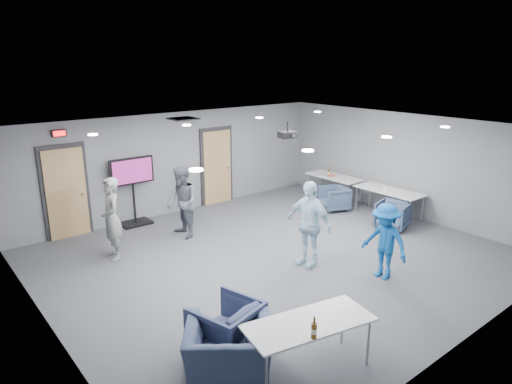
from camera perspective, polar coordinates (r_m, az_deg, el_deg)
floor at (r=9.77m, az=2.59°, el=-8.08°), size 9.00×9.00×0.00m
ceiling at (r=9.00m, az=2.81°, el=7.77°), size 9.00×9.00×0.00m
wall_back at (r=12.47m, az=-9.64°, el=3.64°), size 9.00×0.02×2.70m
wall_front at (r=7.03m, az=25.12°, el=-7.76°), size 9.00×0.02×2.70m
wall_left at (r=7.30m, az=-24.96°, el=-6.88°), size 0.02×8.00×2.70m
wall_right at (r=12.66m, az=18.12°, el=3.25°), size 0.02×8.00×2.70m
door_left at (r=11.38m, az=-22.66°, el=-0.09°), size 1.06×0.17×2.24m
door_right at (r=13.11m, az=-4.92°, el=3.17°), size 1.06×0.17×2.24m
exit_sign at (r=11.08m, az=-23.41°, el=6.76°), size 0.32×0.08×0.16m
hvac_diffuser at (r=10.97m, az=-9.11°, el=9.04°), size 0.60×0.60×0.03m
downlights at (r=9.01m, az=2.81°, el=7.68°), size 6.18×3.78×0.02m
person_a at (r=9.85m, az=-17.58°, el=-3.21°), size 0.52×0.69×1.74m
person_b at (r=10.66m, az=-9.21°, el=-1.31°), size 0.72×0.88×1.69m
person_c at (r=9.17m, az=6.58°, el=-3.94°), size 0.57×1.08×1.76m
person_d at (r=8.95m, az=15.79°, el=-5.96°), size 0.58×0.97×1.47m
chair_right_a at (r=12.78m, az=9.74°, el=-0.79°), size 0.94×0.93×0.66m
chair_right_b at (r=11.72m, az=16.70°, el=-2.79°), size 0.92×0.90×0.68m
chair_front_a at (r=6.71m, az=-3.78°, el=-16.58°), size 1.03×1.05×0.79m
chair_front_b at (r=6.34m, az=-3.46°, el=-19.12°), size 1.47×1.45×0.72m
table_right_a at (r=13.57m, az=9.75°, el=1.76°), size 0.71×1.71×0.73m
table_right_b at (r=12.45m, az=16.30°, el=0.03°), size 0.75×1.80×0.73m
table_front_left at (r=6.26m, az=6.64°, el=-16.18°), size 1.85×1.06×0.73m
bottle_front at (r=5.87m, az=7.25°, el=-16.79°), size 0.08×0.08×0.29m
bottle_right at (r=13.49m, az=9.08°, el=2.35°), size 0.07×0.07×0.27m
snack_box at (r=13.54m, az=9.46°, el=2.04°), size 0.19×0.13×0.04m
wrapper at (r=12.49m, az=16.14°, el=0.42°), size 0.25×0.20×0.05m
tv_stand at (r=11.71m, az=-15.11°, el=0.59°), size 1.12×0.53×1.72m
projector at (r=10.32m, az=3.98°, el=7.18°), size 0.43×0.39×0.36m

